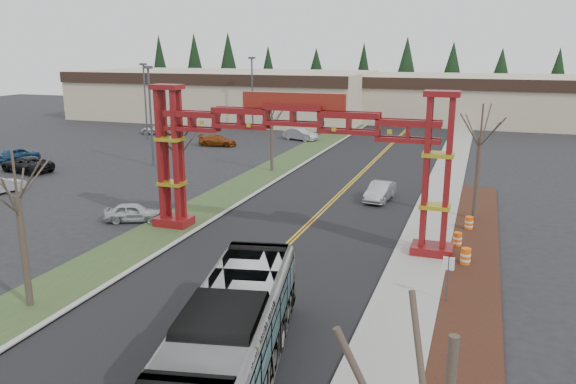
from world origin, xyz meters
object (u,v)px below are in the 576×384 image
at_px(gateway_arch, 293,139).
at_px(light_pole_far, 252,89).
at_px(parked_car_near_c, 27,164).
at_px(barrel_north, 469,224).
at_px(transit_bus, 232,339).
at_px(parked_car_far_a, 301,134).
at_px(light_pole_mid, 145,96).
at_px(bare_tree_median_near, 17,197).
at_px(retail_building_east, 485,99).
at_px(parked_car_mid_a, 217,140).
at_px(barrel_south, 466,257).
at_px(bare_tree_median_mid, 178,142).
at_px(light_pole_near, 150,109).
at_px(bare_tree_right_far, 481,138).
at_px(parked_car_near_b, 0,185).
at_px(bare_tree_median_far, 272,117).
at_px(parked_car_far_b, 158,129).
at_px(silver_sedan, 380,191).
at_px(parked_car_mid_b, 18,154).
at_px(retail_building_west, 225,94).
at_px(parked_car_near_a, 133,212).
at_px(barrel_mid, 457,240).
at_px(street_sign, 448,270).

xyz_separation_m(gateway_arch, light_pole_far, (-19.63, 40.71, -0.24)).
distance_m(parked_car_near_c, barrel_north, 39.07).
bearing_deg(transit_bus, parked_car_far_a, 93.83).
bearing_deg(light_pole_mid, bare_tree_median_near, -63.22).
relative_size(retail_building_east, transit_bus, 3.18).
relative_size(parked_car_mid_a, barrel_south, 4.54).
relative_size(parked_car_far_a, light_pole_far, 0.46).
bearing_deg(bare_tree_median_mid, light_pole_near, 127.67).
height_order(bare_tree_median_mid, bare_tree_right_far, bare_tree_right_far).
xyz_separation_m(transit_bus, parked_car_near_b, (-27.96, 17.47, -1.03)).
distance_m(bare_tree_median_near, bare_tree_median_far, 29.71).
bearing_deg(retail_building_east, parked_car_far_b, -145.61).
bearing_deg(bare_tree_median_far, parked_car_near_c, -159.81).
relative_size(parked_car_near_c, parked_car_far_b, 1.13).
relative_size(parked_car_near_c, bare_tree_right_far, 0.69).
distance_m(parked_car_near_c, parked_car_mid_a, 21.22).
height_order(silver_sedan, parked_car_mid_a, silver_sedan).
xyz_separation_m(parked_car_near_c, bare_tree_median_mid, (21.04, -8.85, 4.53)).
xyz_separation_m(parked_car_mid_b, parked_car_far_b, (3.11, 20.85, -0.08)).
xyz_separation_m(retail_building_west, bare_tree_median_far, (22.00, -36.45, 1.20)).
relative_size(transit_bus, barrel_north, 13.04).
bearing_deg(bare_tree_median_near, light_pole_near, 112.41).
xyz_separation_m(retail_building_east, light_pole_far, (-29.63, -21.24, 2.23)).
bearing_deg(light_pole_near, parked_car_near_c, -146.58).
relative_size(parked_car_near_a, parked_car_near_c, 0.69).
height_order(bare_tree_median_far, light_pole_near, light_pole_near).
height_order(retail_building_east, bare_tree_median_far, retail_building_east).
height_order(retail_building_west, silver_sedan, retail_building_west).
relative_size(gateway_arch, retail_building_west, 0.40).
relative_size(parked_car_far_a, bare_tree_median_mid, 0.62).
bearing_deg(retail_building_east, bare_tree_median_far, -112.04).
bearing_deg(gateway_arch, barrel_mid, 11.00).
distance_m(retail_building_west, bare_tree_median_near, 69.74).
bearing_deg(silver_sedan, bare_tree_median_near, -111.22).
distance_m(parked_car_far_a, light_pole_far, 11.16).
relative_size(retail_building_east, parked_car_near_a, 10.43).
relative_size(bare_tree_right_far, barrel_south, 7.85).
xyz_separation_m(bare_tree_median_mid, light_pole_far, (-11.63, 39.79, 0.49)).
distance_m(retail_building_east, barrel_north, 56.86).
bearing_deg(parked_car_near_b, transit_bus, 162.59).
relative_size(retail_building_east, parked_car_far_b, 8.21).
xyz_separation_m(gateway_arch, parked_car_near_b, (-25.11, 2.84, -5.34)).
bearing_deg(barrel_south, bare_tree_median_mid, 173.94).
relative_size(parked_car_near_a, bare_tree_median_near, 0.53).
bearing_deg(parked_car_mid_b, parked_car_near_c, 154.88).
distance_m(parked_car_near_c, bare_tree_median_mid, 23.27).
distance_m(parked_car_far_a, bare_tree_median_near, 48.06).
distance_m(parked_car_mid_b, bare_tree_median_far, 26.26).
relative_size(bare_tree_median_far, street_sign, 3.15).
xyz_separation_m(retail_building_west, parked_car_near_b, (4.89, -51.12, -3.12)).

